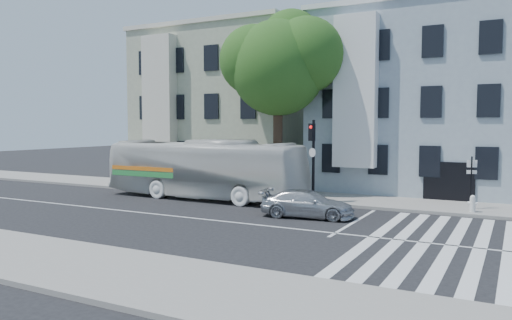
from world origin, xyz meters
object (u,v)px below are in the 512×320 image
Objects in this scene: sedan at (307,204)px; fire_hydrant at (473,203)px; traffic_signal at (313,150)px; bus at (204,169)px.

fire_hydrant is (6.56, 4.07, -0.06)m from sedan.
sedan is 4.17m from traffic_signal.
bus is at bearing 62.43° from sedan.
bus is 2.72× the size of traffic_signal.
sedan is 0.95× the size of traffic_signal.
bus is 14.02m from fire_hydrant.
sedan is at bearing -148.22° from fire_hydrant.
sedan is at bearing -107.85° from bus.
bus is at bearing -148.73° from traffic_signal.
traffic_signal is at bearing -174.58° from fire_hydrant.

